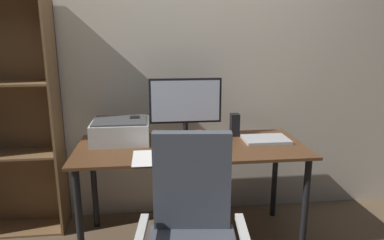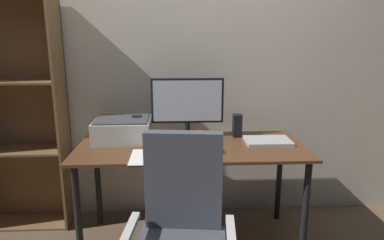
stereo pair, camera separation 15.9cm
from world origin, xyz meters
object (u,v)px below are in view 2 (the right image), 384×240
at_px(speaker_left, 137,127).
at_px(printer, 123,129).
at_px(desk, 191,157).
at_px(bookshelf, 17,117).
at_px(monitor, 187,104).
at_px(keyboard, 185,151).
at_px(laptop, 268,141).
at_px(mouse, 216,149).
at_px(coffee_mug, 199,138).
at_px(speaker_right, 237,126).

bearing_deg(speaker_left, printer, -153.21).
xyz_separation_m(desk, bookshelf, (-1.32, 0.35, 0.22)).
distance_m(monitor, keyboard, 0.44).
relative_size(speaker_left, printer, 0.43).
relative_size(laptop, bookshelf, 0.18).
relative_size(desk, laptop, 4.92).
bearing_deg(mouse, monitor, 112.47).
xyz_separation_m(coffee_mug, laptop, (0.49, 0.01, -0.03)).
distance_m(mouse, bookshelf, 1.56).
bearing_deg(desk, laptop, 4.05).
xyz_separation_m(coffee_mug, printer, (-0.55, 0.12, 0.03)).
bearing_deg(bookshelf, desk, -14.82).
height_order(keyboard, bookshelf, bookshelf).
bearing_deg(desk, bookshelf, 165.18).
relative_size(desk, speaker_left, 9.26).
xyz_separation_m(mouse, bookshelf, (-1.47, 0.50, 0.12)).
relative_size(keyboard, printer, 0.72).
bearing_deg(printer, bookshelf, 166.29).
height_order(laptop, speaker_right, speaker_right).
bearing_deg(monitor, bookshelf, 173.67).
relative_size(desk, bookshelf, 0.89).
distance_m(desk, monitor, 0.40).
distance_m(monitor, speaker_right, 0.41).
bearing_deg(laptop, bookshelf, 170.96).
height_order(monitor, laptop, monitor).
height_order(keyboard, mouse, mouse).
height_order(desk, monitor, monitor).
relative_size(monitor, bookshelf, 0.30).
height_order(speaker_left, printer, speaker_left).
bearing_deg(speaker_left, bookshelf, 170.68).
bearing_deg(speaker_left, coffee_mug, -20.68).
bearing_deg(monitor, desk, -84.87).
bearing_deg(speaker_right, mouse, -120.37).
distance_m(printer, bookshelf, 0.86).
bearing_deg(printer, speaker_left, 26.79).
height_order(monitor, speaker_right, monitor).
distance_m(coffee_mug, printer, 0.56).
relative_size(keyboard, mouse, 3.02).
xyz_separation_m(desk, laptop, (0.55, 0.04, 0.10)).
height_order(laptop, printer, printer).
bearing_deg(laptop, mouse, -154.45).
xyz_separation_m(monitor, coffee_mug, (0.07, -0.18, -0.21)).
height_order(desk, speaker_right, speaker_right).
relative_size(coffee_mug, laptop, 0.30).
xyz_separation_m(desk, speaker_left, (-0.39, 0.20, 0.17)).
xyz_separation_m(keyboard, laptop, (0.60, 0.20, 0.00)).
bearing_deg(laptop, speaker_left, 170.84).
xyz_separation_m(monitor, speaker_left, (-0.37, -0.01, -0.17)).
xyz_separation_m(monitor, printer, (-0.47, -0.06, -0.17)).
bearing_deg(laptop, printer, 174.45).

